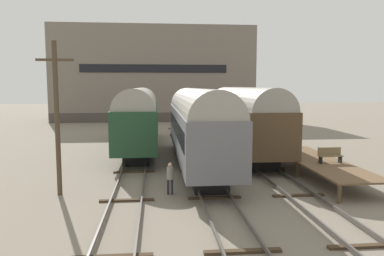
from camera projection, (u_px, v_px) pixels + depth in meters
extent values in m
plane|color=slate|center=(206.00, 183.00, 21.24)|extent=(200.00, 200.00, 0.00)
cube|color=#4C4742|center=(118.00, 182.00, 20.75)|extent=(0.08, 60.00, 0.16)
cube|color=#4C4742|center=(144.00, 181.00, 20.89)|extent=(0.08, 60.00, 0.16)
cube|color=#3D2D1E|center=(127.00, 200.00, 17.87)|extent=(2.60, 0.24, 0.10)
cube|color=#3D2D1E|center=(134.00, 172.00, 23.80)|extent=(2.60, 0.24, 0.10)
cube|color=#3D2D1E|center=(138.00, 155.00, 29.74)|extent=(2.60, 0.24, 0.10)
cube|color=#3D2D1E|center=(141.00, 143.00, 35.67)|extent=(2.60, 0.24, 0.10)
cube|color=#3D2D1E|center=(143.00, 135.00, 41.61)|extent=(2.60, 0.24, 0.10)
cube|color=#3D2D1E|center=(145.00, 129.00, 47.54)|extent=(2.60, 0.24, 0.10)
cube|color=#4C4742|center=(194.00, 180.00, 21.15)|extent=(0.08, 60.00, 0.16)
cube|color=#4C4742|center=(219.00, 180.00, 21.29)|extent=(0.08, 60.00, 0.16)
cube|color=#3D2D1E|center=(243.00, 251.00, 12.33)|extent=(2.60, 0.24, 0.10)
cube|color=#3D2D1E|center=(215.00, 198.00, 18.27)|extent=(2.60, 0.24, 0.10)
cube|color=#3D2D1E|center=(200.00, 170.00, 24.21)|extent=(2.60, 0.24, 0.10)
cube|color=#3D2D1E|center=(191.00, 154.00, 30.14)|extent=(2.60, 0.24, 0.10)
cube|color=#3D2D1E|center=(186.00, 143.00, 36.08)|extent=(2.60, 0.24, 0.10)
cube|color=#3D2D1E|center=(181.00, 135.00, 42.01)|extent=(2.60, 0.24, 0.10)
cube|color=#3D2D1E|center=(178.00, 129.00, 47.95)|extent=(2.60, 0.24, 0.10)
cube|color=#4C4742|center=(267.00, 178.00, 21.56)|extent=(0.08, 60.00, 0.16)
cube|color=#4C4742|center=(291.00, 178.00, 21.69)|extent=(0.08, 60.00, 0.16)
cube|color=#3D2D1E|center=(365.00, 246.00, 12.74)|extent=(2.60, 0.24, 0.10)
cube|color=#3D2D1E|center=(298.00, 195.00, 18.67)|extent=(2.60, 0.24, 0.10)
cube|color=#3D2D1E|center=(264.00, 169.00, 24.61)|extent=(2.60, 0.24, 0.10)
cube|color=#3D2D1E|center=(243.00, 153.00, 30.54)|extent=(2.60, 0.24, 0.10)
cube|color=#3D2D1E|center=(229.00, 142.00, 36.48)|extent=(2.60, 0.24, 0.10)
cube|color=#3D2D1E|center=(219.00, 134.00, 42.41)|extent=(2.60, 0.24, 0.10)
cube|color=#3D2D1E|center=(211.00, 128.00, 48.35)|extent=(2.60, 0.24, 0.10)
cube|color=black|center=(142.00, 135.00, 38.67)|extent=(1.80, 2.40, 1.00)
cube|color=black|center=(136.00, 156.00, 26.69)|extent=(1.80, 2.40, 1.00)
cube|color=#1E4228|center=(140.00, 121.00, 32.47)|extent=(3.03, 18.63, 2.89)
cube|color=black|center=(140.00, 117.00, 32.43)|extent=(3.07, 17.14, 1.04)
cylinder|color=gray|center=(139.00, 105.00, 32.30)|extent=(2.88, 18.26, 2.88)
cube|color=black|center=(230.00, 138.00, 35.87)|extent=(1.80, 2.40, 1.00)
cube|color=black|center=(262.00, 161.00, 25.07)|extent=(1.80, 2.40, 1.00)
cube|color=#4C3823|center=(244.00, 124.00, 30.25)|extent=(3.09, 16.81, 2.92)
cube|color=black|center=(244.00, 119.00, 30.21)|extent=(3.13, 15.46, 1.05)
cylinder|color=gray|center=(244.00, 106.00, 30.09)|extent=(2.93, 16.47, 2.93)
cube|color=black|center=(190.00, 146.00, 31.37)|extent=(1.80, 2.40, 1.00)
cube|color=black|center=(209.00, 180.00, 20.01)|extent=(1.80, 2.40, 1.00)
cube|color=slate|center=(198.00, 131.00, 25.48)|extent=(3.01, 17.67, 2.90)
cube|color=black|center=(198.00, 126.00, 25.44)|extent=(3.05, 16.26, 1.04)
cylinder|color=gray|center=(198.00, 110.00, 25.31)|extent=(2.86, 17.32, 2.86)
cube|color=brown|center=(319.00, 161.00, 22.70)|extent=(2.89, 10.68, 0.10)
cylinder|color=brown|center=(339.00, 194.00, 17.50)|extent=(0.20, 0.20, 0.89)
cylinder|color=brown|center=(271.00, 154.00, 27.77)|extent=(0.20, 0.20, 0.89)
cylinder|color=brown|center=(305.00, 154.00, 28.01)|extent=(0.20, 0.20, 0.89)
cylinder|color=brown|center=(298.00, 170.00, 22.64)|extent=(0.20, 0.20, 0.89)
cylinder|color=brown|center=(339.00, 169.00, 22.88)|extent=(0.20, 0.20, 0.89)
cube|color=brown|center=(330.00, 156.00, 21.87)|extent=(1.40, 0.40, 0.06)
cube|color=brown|center=(329.00, 151.00, 22.01)|extent=(1.40, 0.06, 0.45)
cube|color=black|center=(321.00, 160.00, 21.84)|extent=(0.06, 0.40, 0.40)
cube|color=black|center=(340.00, 160.00, 21.95)|extent=(0.06, 0.40, 0.40)
cylinder|color=#282833|center=(168.00, 187.00, 18.96)|extent=(0.12, 0.12, 0.78)
cylinder|color=#282833|center=(172.00, 187.00, 18.98)|extent=(0.12, 0.12, 0.78)
cylinder|color=gray|center=(170.00, 173.00, 18.89)|extent=(0.32, 0.32, 0.65)
sphere|color=tan|center=(170.00, 165.00, 18.84)|extent=(0.21, 0.21, 0.21)
cylinder|color=#473828|center=(57.00, 119.00, 18.50)|extent=(0.24, 0.24, 7.67)
cube|color=#473828|center=(55.00, 60.00, 18.18)|extent=(1.80, 0.12, 0.12)
cube|color=#46403A|center=(155.00, 115.00, 62.17)|extent=(31.47, 10.31, 1.48)
cube|color=slate|center=(154.00, 70.00, 61.35)|extent=(31.47, 10.31, 13.29)
cube|color=black|center=(154.00, 68.00, 56.20)|extent=(22.03, 0.10, 1.20)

